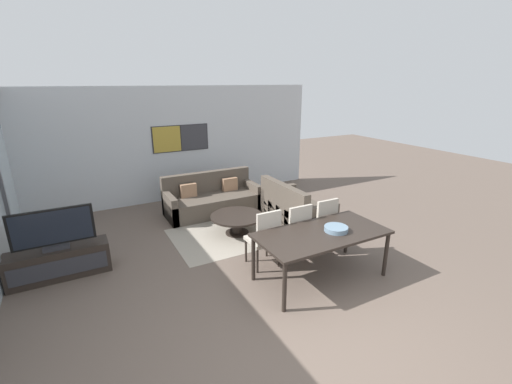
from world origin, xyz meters
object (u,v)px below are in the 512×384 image
object	(u,v)px
dining_chair_centre	(296,229)
coffee_table	(237,220)
sofa_side	(294,210)
dining_chair_left	(265,236)
television	(53,229)
fruit_bowl	(336,228)
sofa_main	(212,200)
dining_table	(322,236)
tv_console	(60,263)
dining_chair_right	(322,222)

from	to	relation	value
dining_chair_centre	coffee_table	bearing A→B (deg)	107.10
sofa_side	dining_chair_left	bearing A→B (deg)	131.50
television	coffee_table	world-z (taller)	television
coffee_table	fruit_bowl	bearing A→B (deg)	-73.15
dining_chair_left	fruit_bowl	world-z (taller)	dining_chair_left
sofa_main	dining_table	distance (m)	3.47
dining_chair_left	dining_chair_centre	world-z (taller)	same
tv_console	sofa_main	bearing A→B (deg)	25.78
sofa_side	dining_chair_centre	distance (m)	1.60
coffee_table	dining_table	world-z (taller)	dining_table
tv_console	fruit_bowl	size ratio (longest dim) A/B	4.03
dining_chair_right	fruit_bowl	world-z (taller)	dining_chair_right
dining_chair_centre	fruit_bowl	xyz separation A→B (m)	(0.21, -0.73, 0.26)
dining_chair_left	dining_chair_centre	xyz separation A→B (m)	(0.58, -0.02, 0.00)
dining_table	fruit_bowl	world-z (taller)	fruit_bowl
dining_table	television	bearing A→B (deg)	151.19
dining_table	dining_chair_centre	world-z (taller)	dining_chair_centre
television	dining_table	world-z (taller)	television
television	coffee_table	bearing A→B (deg)	2.38
sofa_main	dining_chair_left	bearing A→B (deg)	-93.11
dining_chair_left	dining_chair_right	world-z (taller)	same
sofa_main	dining_chair_right	size ratio (longest dim) A/B	2.13
sofa_side	dining_chair_right	xyz separation A→B (m)	(-0.30, -1.28, 0.26)
television	fruit_bowl	size ratio (longest dim) A/B	3.20
dining_chair_centre	fruit_bowl	bearing A→B (deg)	-73.63
tv_console	fruit_bowl	world-z (taller)	fruit_bowl
sofa_side	coffee_table	xyz separation A→B (m)	(-1.30, 0.08, 0.01)
sofa_side	coffee_table	size ratio (longest dim) A/B	1.58
dining_table	dining_chair_left	world-z (taller)	dining_chair_left
sofa_side	dining_table	xyz separation A→B (m)	(-0.87, -1.97, 0.41)
television	fruit_bowl	distance (m)	4.22
dining_table	fruit_bowl	distance (m)	0.25
coffee_table	fruit_bowl	world-z (taller)	fruit_bowl
dining_chair_left	television	bearing A→B (deg)	157.07
sofa_side	fruit_bowl	world-z (taller)	sofa_side
sofa_side	dining_chair_right	world-z (taller)	dining_chair_right
coffee_table	fruit_bowl	xyz separation A→B (m)	(0.64, -2.12, 0.51)
sofa_side	dining_chair_centre	world-z (taller)	dining_chair_centre
sofa_main	dining_chair_centre	bearing A→B (deg)	-81.15
tv_console	sofa_main	xyz separation A→B (m)	(3.08, 1.49, 0.04)
sofa_main	dining_chair_right	xyz separation A→B (m)	(1.01, -2.73, 0.26)
television	sofa_main	xyz separation A→B (m)	(3.08, 1.49, -0.51)
dining_chair_left	sofa_side	bearing A→B (deg)	41.50
sofa_side	dining_chair_left	world-z (taller)	dining_chair_left
sofa_main	fruit_bowl	world-z (taller)	sofa_main
dining_table	dining_chair_left	xyz separation A→B (m)	(-0.58, 0.69, -0.15)
sofa_main	fruit_bowl	xyz separation A→B (m)	(0.64, -3.48, 0.52)
coffee_table	dining_chair_centre	distance (m)	1.48
tv_console	dining_chair_right	distance (m)	4.28
tv_console	dining_chair_right	xyz separation A→B (m)	(4.09, -1.24, 0.30)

